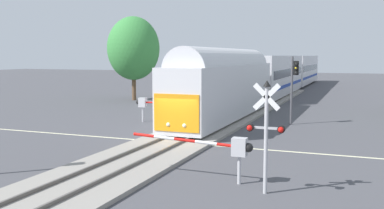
# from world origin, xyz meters

# --- Properties ---
(ground_plane) EXTENTS (220.00, 220.00, 0.00)m
(ground_plane) POSITION_xyz_m (0.00, 0.00, 0.00)
(ground_plane) COLOR #47474C
(road_centre_stripe) EXTENTS (44.00, 0.20, 0.01)m
(road_centre_stripe) POSITION_xyz_m (0.00, 0.00, 0.00)
(road_centre_stripe) COLOR beige
(road_centre_stripe) RESTS_ON ground
(railway_track) EXTENTS (4.40, 80.00, 0.32)m
(railway_track) POSITION_xyz_m (0.00, 0.00, 0.10)
(railway_track) COLOR gray
(railway_track) RESTS_ON ground
(commuter_train) EXTENTS (3.04, 65.25, 5.16)m
(commuter_train) POSITION_xyz_m (0.00, 30.60, 2.74)
(commuter_train) COLOR silver
(commuter_train) RESTS_ON railway_track
(crossing_gate_near) EXTENTS (5.10, 0.40, 1.80)m
(crossing_gate_near) POSITION_xyz_m (5.00, -6.51, 1.41)
(crossing_gate_near) COLOR #B7B7BC
(crossing_gate_near) RESTS_ON ground
(crossing_signal_mast) EXTENTS (1.36, 0.44, 4.06)m
(crossing_signal_mast) POSITION_xyz_m (6.66, -7.34, 2.48)
(crossing_signal_mast) COLOR #B2B2B7
(crossing_signal_mast) RESTS_ON ground
(crossing_gate_far) EXTENTS (6.56, 0.40, 1.80)m
(crossing_gate_far) POSITION_xyz_m (-4.67, 6.51, 1.41)
(crossing_gate_far) COLOR #B7B7BC
(crossing_gate_far) RESTS_ON ground
(traffic_signal_far_side) EXTENTS (0.53, 0.38, 4.85)m
(traffic_signal_far_side) POSITION_xyz_m (5.20, 9.13, 3.25)
(traffic_signal_far_side) COLOR #4C4C51
(traffic_signal_far_side) RESTS_ON ground
(pine_left_background) EXTENTS (5.75, 5.75, 9.21)m
(pine_left_background) POSITION_xyz_m (-13.92, 20.53, 5.72)
(pine_left_background) COLOR brown
(pine_left_background) RESTS_ON ground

